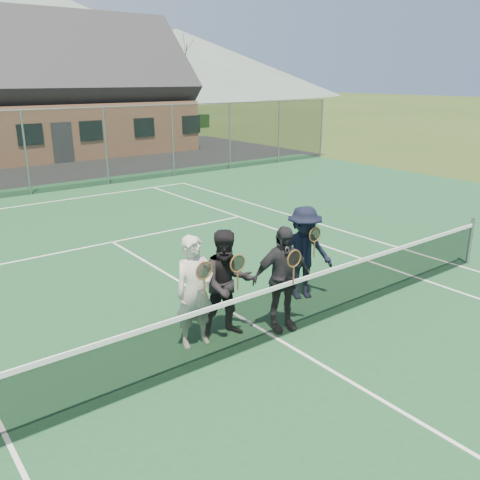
{
  "coord_description": "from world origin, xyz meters",
  "views": [
    {
      "loc": [
        -4.95,
        -5.49,
        4.07
      ],
      "look_at": [
        0.4,
        1.5,
        1.25
      ],
      "focal_mm": 38.0,
      "sensor_mm": 36.0,
      "label": 1
    }
  ],
  "objects_px": {
    "player_c": "(282,279)",
    "clubhouse": "(41,79)",
    "player_a": "(195,292)",
    "player_b": "(227,284)",
    "tennis_net": "(277,310)",
    "player_d": "(304,253)"
  },
  "relations": [
    {
      "from": "tennis_net",
      "to": "player_a",
      "type": "height_order",
      "value": "player_a"
    },
    {
      "from": "player_a",
      "to": "player_b",
      "type": "distance_m",
      "value": 0.58
    },
    {
      "from": "player_a",
      "to": "player_b",
      "type": "bearing_deg",
      "value": -5.81
    },
    {
      "from": "player_a",
      "to": "player_b",
      "type": "xyz_separation_m",
      "value": [
        0.58,
        -0.06,
        -0.0
      ]
    },
    {
      "from": "player_a",
      "to": "player_c",
      "type": "height_order",
      "value": "same"
    },
    {
      "from": "clubhouse",
      "to": "player_d",
      "type": "distance_m",
      "value": 23.38
    },
    {
      "from": "clubhouse",
      "to": "player_a",
      "type": "distance_m",
      "value": 24.08
    },
    {
      "from": "player_c",
      "to": "player_d",
      "type": "bearing_deg",
      "value": 30.98
    },
    {
      "from": "player_c",
      "to": "player_d",
      "type": "relative_size",
      "value": 1.0
    },
    {
      "from": "player_b",
      "to": "player_d",
      "type": "distance_m",
      "value": 2.06
    },
    {
      "from": "player_c",
      "to": "clubhouse",
      "type": "bearing_deg",
      "value": 81.15
    },
    {
      "from": "player_a",
      "to": "player_d",
      "type": "xyz_separation_m",
      "value": [
        2.61,
        0.29,
        -0.0
      ]
    },
    {
      "from": "tennis_net",
      "to": "player_a",
      "type": "distance_m",
      "value": 1.36
    },
    {
      "from": "tennis_net",
      "to": "player_b",
      "type": "bearing_deg",
      "value": 131.73
    },
    {
      "from": "clubhouse",
      "to": "player_b",
      "type": "relative_size",
      "value": 8.67
    },
    {
      "from": "tennis_net",
      "to": "clubhouse",
      "type": "relative_size",
      "value": 0.75
    },
    {
      "from": "tennis_net",
      "to": "clubhouse",
      "type": "xyz_separation_m",
      "value": [
        4.0,
        24.0,
        3.45
      ]
    },
    {
      "from": "player_b",
      "to": "player_d",
      "type": "xyz_separation_m",
      "value": [
        2.03,
        0.35,
        -0.0
      ]
    },
    {
      "from": "tennis_net",
      "to": "player_a",
      "type": "relative_size",
      "value": 6.49
    },
    {
      "from": "tennis_net",
      "to": "player_c",
      "type": "bearing_deg",
      "value": 38.48
    },
    {
      "from": "player_b",
      "to": "tennis_net",
      "type": "bearing_deg",
      "value": -48.27
    },
    {
      "from": "player_b",
      "to": "player_c",
      "type": "bearing_deg",
      "value": -23.54
    }
  ]
}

